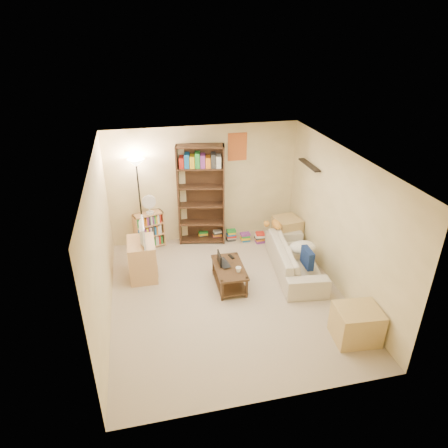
{
  "coord_description": "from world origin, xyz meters",
  "views": [
    {
      "loc": [
        -1.31,
        -5.57,
        4.32
      ],
      "look_at": [
        0.1,
        0.73,
        1.05
      ],
      "focal_mm": 32.0,
      "sensor_mm": 36.0,
      "label": 1
    }
  ],
  "objects_px": {
    "sofa": "(295,258)",
    "coffee_table": "(229,273)",
    "tv_stand": "(142,259)",
    "floor_lamp": "(138,178)",
    "television": "(140,232)",
    "tabby_cat": "(275,224)",
    "side_table": "(287,231)",
    "tall_bookshelf": "(201,193)",
    "mug": "(238,270)",
    "end_cabinet": "(356,324)",
    "desk_fan": "(149,204)",
    "short_bookshelf": "(149,230)",
    "laptop": "(227,263)"
  },
  "relations": [
    {
      "from": "sofa",
      "to": "mug",
      "type": "xyz_separation_m",
      "value": [
        -1.23,
        -0.4,
        0.17
      ]
    },
    {
      "from": "tabby_cat",
      "to": "tall_bookshelf",
      "type": "height_order",
      "value": "tall_bookshelf"
    },
    {
      "from": "tall_bookshelf",
      "to": "floor_lamp",
      "type": "relative_size",
      "value": 1.1
    },
    {
      "from": "television",
      "to": "laptop",
      "type": "bearing_deg",
      "value": -110.08
    },
    {
      "from": "short_bookshelf",
      "to": "television",
      "type": "bearing_deg",
      "value": -117.1
    },
    {
      "from": "television",
      "to": "floor_lamp",
      "type": "xyz_separation_m",
      "value": [
        0.06,
        1.1,
        0.63
      ]
    },
    {
      "from": "television",
      "to": "tv_stand",
      "type": "bearing_deg",
      "value": -0.0
    },
    {
      "from": "tv_stand",
      "to": "short_bookshelf",
      "type": "distance_m",
      "value": 1.12
    },
    {
      "from": "tall_bookshelf",
      "to": "short_bookshelf",
      "type": "height_order",
      "value": "tall_bookshelf"
    },
    {
      "from": "coffee_table",
      "to": "short_bookshelf",
      "type": "height_order",
      "value": "short_bookshelf"
    },
    {
      "from": "desk_fan",
      "to": "coffee_table",
      "type": "bearing_deg",
      "value": -53.26
    },
    {
      "from": "tall_bookshelf",
      "to": "short_bookshelf",
      "type": "xyz_separation_m",
      "value": [
        -1.13,
        0.0,
        -0.75
      ]
    },
    {
      "from": "tabby_cat",
      "to": "end_cabinet",
      "type": "relative_size",
      "value": 0.69
    },
    {
      "from": "tabby_cat",
      "to": "short_bookshelf",
      "type": "distance_m",
      "value": 2.63
    },
    {
      "from": "tabby_cat",
      "to": "side_table",
      "type": "bearing_deg",
      "value": 37.79
    },
    {
      "from": "television",
      "to": "short_bookshelf",
      "type": "distance_m",
      "value": 1.24
    },
    {
      "from": "mug",
      "to": "floor_lamp",
      "type": "bearing_deg",
      "value": 128.7
    },
    {
      "from": "tabby_cat",
      "to": "sofa",
      "type": "bearing_deg",
      "value": -78.17
    },
    {
      "from": "laptop",
      "to": "side_table",
      "type": "height_order",
      "value": "side_table"
    },
    {
      "from": "laptop",
      "to": "television",
      "type": "relative_size",
      "value": 0.61
    },
    {
      "from": "side_table",
      "to": "end_cabinet",
      "type": "height_order",
      "value": "side_table"
    },
    {
      "from": "coffee_table",
      "to": "mug",
      "type": "distance_m",
      "value": 0.3
    },
    {
      "from": "tabby_cat",
      "to": "desk_fan",
      "type": "distance_m",
      "value": 2.6
    },
    {
      "from": "television",
      "to": "desk_fan",
      "type": "height_order",
      "value": "desk_fan"
    },
    {
      "from": "sofa",
      "to": "coffee_table",
      "type": "height_order",
      "value": "sofa"
    },
    {
      "from": "mug",
      "to": "short_bookshelf",
      "type": "distance_m",
      "value": 2.43
    },
    {
      "from": "mug",
      "to": "short_bookshelf",
      "type": "relative_size",
      "value": 0.15
    },
    {
      "from": "television",
      "to": "end_cabinet",
      "type": "distance_m",
      "value": 3.95
    },
    {
      "from": "mug",
      "to": "end_cabinet",
      "type": "relative_size",
      "value": 0.18
    },
    {
      "from": "sofa",
      "to": "tv_stand",
      "type": "bearing_deg",
      "value": 87.68
    },
    {
      "from": "tabby_cat",
      "to": "coffee_table",
      "type": "relative_size",
      "value": 0.49
    },
    {
      "from": "laptop",
      "to": "short_bookshelf",
      "type": "relative_size",
      "value": 0.52
    },
    {
      "from": "laptop",
      "to": "short_bookshelf",
      "type": "bearing_deg",
      "value": 29.77
    },
    {
      "from": "mug",
      "to": "tv_stand",
      "type": "relative_size",
      "value": 0.16
    },
    {
      "from": "mug",
      "to": "television",
      "type": "bearing_deg",
      "value": 152.21
    },
    {
      "from": "tabby_cat",
      "to": "tall_bookshelf",
      "type": "bearing_deg",
      "value": 150.29
    },
    {
      "from": "coffee_table",
      "to": "sofa",
      "type": "bearing_deg",
      "value": 9.28
    },
    {
      "from": "sofa",
      "to": "coffee_table",
      "type": "distance_m",
      "value": 1.36
    },
    {
      "from": "tv_stand",
      "to": "desk_fan",
      "type": "height_order",
      "value": "desk_fan"
    },
    {
      "from": "tv_stand",
      "to": "tall_bookshelf",
      "type": "distance_m",
      "value": 1.88
    },
    {
      "from": "coffee_table",
      "to": "mug",
      "type": "relative_size",
      "value": 7.9
    },
    {
      "from": "short_bookshelf",
      "to": "tall_bookshelf",
      "type": "bearing_deg",
      "value": -17.34
    },
    {
      "from": "floor_lamp",
      "to": "side_table",
      "type": "xyz_separation_m",
      "value": [
        3.03,
        -0.47,
        -1.27
      ]
    },
    {
      "from": "mug",
      "to": "side_table",
      "type": "height_order",
      "value": "side_table"
    },
    {
      "from": "tv_stand",
      "to": "floor_lamp",
      "type": "xyz_separation_m",
      "value": [
        0.06,
        1.1,
        1.19
      ]
    },
    {
      "from": "coffee_table",
      "to": "tall_bookshelf",
      "type": "relative_size",
      "value": 0.43
    },
    {
      "from": "desk_fan",
      "to": "floor_lamp",
      "type": "distance_m",
      "value": 0.58
    },
    {
      "from": "mug",
      "to": "tall_bookshelf",
      "type": "distance_m",
      "value": 2.1
    },
    {
      "from": "short_bookshelf",
      "to": "desk_fan",
      "type": "relative_size",
      "value": 1.87
    },
    {
      "from": "end_cabinet",
      "to": "short_bookshelf",
      "type": "bearing_deg",
      "value": 129.35
    }
  ]
}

